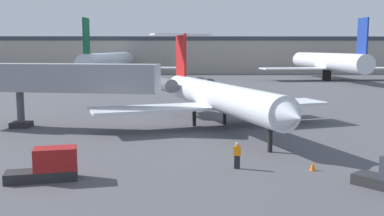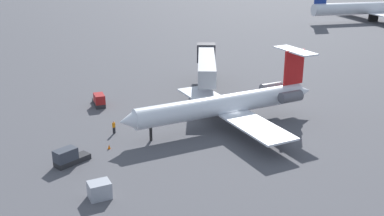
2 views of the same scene
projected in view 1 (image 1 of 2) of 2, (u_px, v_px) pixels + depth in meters
name	position (u px, v px, depth m)	size (l,w,h in m)	color
ground_plane	(216.00, 128.00, 43.25)	(400.00, 400.00, 0.10)	#4C4C51
regional_jet	(214.00, 95.00, 42.92)	(23.49, 27.78, 9.19)	silver
jet_bridge	(49.00, 78.00, 42.20)	(19.00, 6.12, 6.41)	gray
ground_crew_marshaller	(237.00, 155.00, 28.32)	(0.47, 0.40, 1.69)	black
baggage_tug_trailing	(49.00, 166.00, 25.85)	(4.20, 2.20, 1.90)	#262628
traffic_cone_near	(313.00, 166.00, 27.94)	(0.36, 0.36, 0.55)	orange
terminal_building	(193.00, 55.00, 138.23)	(174.05, 18.27, 10.82)	#9E998E
parked_airliner_west_mid	(109.00, 62.00, 108.02)	(35.99, 42.62, 13.41)	silver
parked_airliner_centre	(328.00, 62.00, 104.50)	(31.48, 37.20, 13.39)	silver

